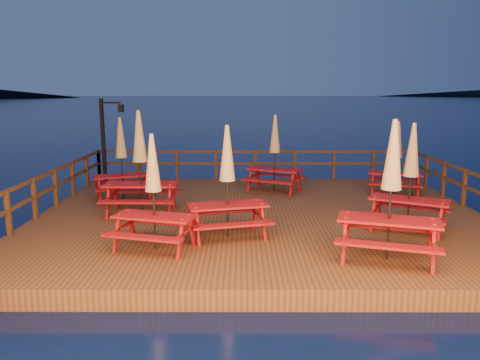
{
  "coord_description": "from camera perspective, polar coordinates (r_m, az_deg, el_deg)",
  "views": [
    {
      "loc": [
        -0.53,
        -12.38,
        3.73
      ],
      "look_at": [
        -0.56,
        0.6,
        1.2
      ],
      "focal_mm": 35.0,
      "sensor_mm": 36.0,
      "label": 1
    }
  ],
  "objects": [
    {
      "name": "picnic_table_0",
      "position": [
        12.73,
        -12.07,
        2.28
      ],
      "size": [
        1.95,
        1.6,
        2.79
      ],
      "rotation": [
        0.0,
        0.0,
        -0.0
      ],
      "color": "maroon",
      "rests_on": "deck"
    },
    {
      "name": "picnic_table_3",
      "position": [
        9.86,
        -10.52,
        -1.24
      ],
      "size": [
        2.01,
        1.8,
        2.44
      ],
      "rotation": [
        0.0,
        0.0,
        -0.26
      ],
      "color": "maroon",
      "rests_on": "deck"
    },
    {
      "name": "picnic_table_4",
      "position": [
        10.49,
        -1.55,
        0.01
      ],
      "size": [
        2.1,
        1.87,
        2.56
      ],
      "rotation": [
        0.0,
        0.0,
        0.25
      ],
      "color": "maroon",
      "rests_on": "deck"
    },
    {
      "name": "picnic_table_2",
      "position": [
        14.69,
        -14.25,
        2.73
      ],
      "size": [
        2.16,
        1.98,
        2.5
      ],
      "rotation": [
        0.0,
        0.0,
        0.39
      ],
      "color": "maroon",
      "rests_on": "deck"
    },
    {
      "name": "picnic_table_7",
      "position": [
        9.5,
        17.93,
        -0.99
      ],
      "size": [
        2.33,
        2.1,
        2.78
      ],
      "rotation": [
        0.0,
        0.0,
        -0.3
      ],
      "color": "maroon",
      "rests_on": "deck"
    },
    {
      "name": "deck_piles",
      "position": [
        13.03,
        2.48,
        -7.0
      ],
      "size": [
        11.44,
        9.44,
        1.4
      ],
      "color": "#362311",
      "rests_on": "ground"
    },
    {
      "name": "ground",
      "position": [
        12.94,
        2.49,
        -5.74
      ],
      "size": [
        500.0,
        500.0,
        0.0
      ],
      "primitive_type": "plane",
      "color": "black",
      "rests_on": "ground"
    },
    {
      "name": "railing",
      "position": [
        14.4,
        2.25,
        0.75
      ],
      "size": [
        11.8,
        9.75,
        1.1
      ],
      "color": "#362311",
      "rests_on": "deck"
    },
    {
      "name": "lamp_post",
      "position": [
        17.68,
        -15.9,
        5.63
      ],
      "size": [
        0.85,
        0.18,
        3.0
      ],
      "color": "black",
      "rests_on": "deck"
    },
    {
      "name": "picnic_table_5",
      "position": [
        11.69,
        20.1,
        0.51
      ],
      "size": [
        2.28,
        2.14,
        2.57
      ],
      "rotation": [
        0.0,
        0.0,
        -0.49
      ],
      "color": "maroon",
      "rests_on": "deck"
    },
    {
      "name": "deck",
      "position": [
        12.88,
        2.5,
        -4.89
      ],
      "size": [
        12.0,
        10.0,
        0.4
      ],
      "primitive_type": "cube",
      "color": "#473017",
      "rests_on": "ground"
    },
    {
      "name": "picnic_table_6",
      "position": [
        15.33,
        4.26,
        3.44
      ],
      "size": [
        2.22,
        2.07,
        2.53
      ],
      "rotation": [
        0.0,
        0.0,
        -0.45
      ],
      "color": "maroon",
      "rests_on": "deck"
    },
    {
      "name": "picnic_table_1",
      "position": [
        15.65,
        18.57,
        2.69
      ],
      "size": [
        1.97,
        1.78,
        2.34
      ],
      "rotation": [
        0.0,
        0.0,
        -0.31
      ],
      "color": "maroon",
      "rests_on": "deck"
    }
  ]
}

